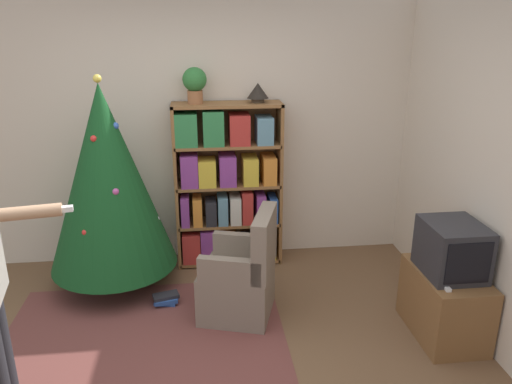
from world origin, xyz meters
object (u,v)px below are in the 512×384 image
Objects in this scene: bookshelf at (226,188)px; potted_plant at (195,83)px; christmas_tree at (107,179)px; table_lamp at (258,91)px; television at (452,249)px; armchair at (242,279)px.

bookshelf is 1.05m from potted_plant.
potted_plant is at bearing 25.95° from christmas_tree.
bookshelf is at bearing -178.05° from table_lamp.
christmas_tree is (-2.65, 1.08, 0.30)m from television.
television is 2.88m from christmas_tree.
christmas_tree is 5.86× the size of potted_plant.
television reaches higher than armchair.
christmas_tree is (-1.05, -0.37, 0.25)m from bookshelf.
potted_plant reaches higher than bookshelf.
bookshelf is 1.09m from armchair.
television is 2.60m from potted_plant.
christmas_tree reaches higher than table_lamp.
table_lamp reaches higher than armchair.
potted_plant is at bearing 180.00° from table_lamp.
table_lamp is at bearing 15.65° from christmas_tree.
christmas_tree is at bearing -160.58° from bookshelf.
bookshelf is 1.76× the size of armchair.
table_lamp is (1.36, 0.38, 0.68)m from christmas_tree.
armchair is at bearing -71.85° from potted_plant.
potted_plant is 0.59m from table_lamp.
christmas_tree is at bearing -102.20° from armchair.
christmas_tree is 2.10× the size of armchair.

